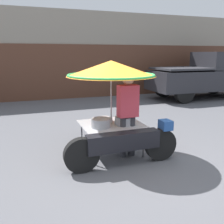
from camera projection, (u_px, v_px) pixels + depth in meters
ground_plane at (130, 166)px, 4.55m from camera, size 36.00×36.00×0.00m
shopfront_building at (59, 55)px, 11.84m from camera, size 28.00×2.06×3.86m
vendor_motorcycle_cart at (113, 86)px, 4.76m from camera, size 2.15×1.73×1.87m
vendor_person at (128, 111)px, 4.80m from camera, size 0.38×0.22×1.64m
pickup_truck at (204, 76)px, 11.33m from camera, size 4.83×1.91×2.07m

